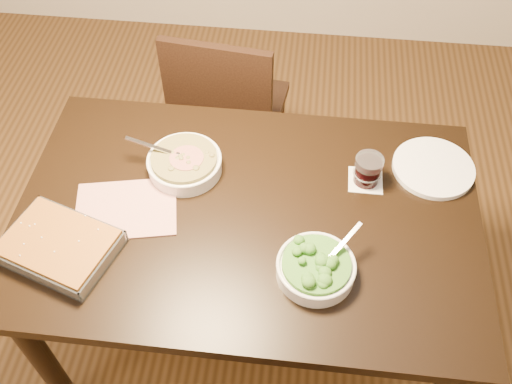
{
  "coord_description": "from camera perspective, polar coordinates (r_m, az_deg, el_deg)",
  "views": [
    {
      "loc": [
        0.14,
        -1.03,
        2.12
      ],
      "look_at": [
        0.02,
        0.04,
        0.8
      ],
      "focal_mm": 40.0,
      "sensor_mm": 36.0,
      "label": 1
    }
  ],
  "objects": [
    {
      "name": "ground",
      "position": [
        2.36,
        -0.67,
        -13.16
      ],
      "size": [
        4.0,
        4.0,
        0.0
      ],
      "primitive_type": "plane",
      "color": "#432B13",
      "rests_on": "ground"
    },
    {
      "name": "table",
      "position": [
        1.79,
        -0.86,
        -3.91
      ],
      "size": [
        1.4,
        0.9,
        0.75
      ],
      "color": "black",
      "rests_on": "ground"
    },
    {
      "name": "magazine_a",
      "position": [
        1.77,
        -12.87,
        -1.66
      ],
      "size": [
        0.34,
        0.28,
        0.01
      ],
      "primitive_type": "cube",
      "rotation": [
        0.0,
        0.0,
        0.21
      ],
      "color": "#AD3531",
      "rests_on": "table"
    },
    {
      "name": "coaster",
      "position": [
        1.83,
        10.88,
        1.15
      ],
      "size": [
        0.11,
        0.11,
        0.0
      ],
      "primitive_type": "cube",
      "color": "white",
      "rests_on": "table"
    },
    {
      "name": "stew_bowl",
      "position": [
        1.82,
        -7.16,
        2.92
      ],
      "size": [
        0.26,
        0.24,
        0.09
      ],
      "color": "white",
      "rests_on": "table"
    },
    {
      "name": "broccoli_bowl",
      "position": [
        1.58,
        6.01,
        -7.54
      ],
      "size": [
        0.22,
        0.22,
        0.09
      ],
      "color": "white",
      "rests_on": "table"
    },
    {
      "name": "baking_dish",
      "position": [
        1.71,
        -19.07,
        -5.12
      ],
      "size": [
        0.36,
        0.31,
        0.06
      ],
      "rotation": [
        0.0,
        0.0,
        -0.32
      ],
      "color": "silver",
      "rests_on": "table"
    },
    {
      "name": "wine_tumbler",
      "position": [
        1.79,
        11.13,
        2.23
      ],
      "size": [
        0.09,
        0.09,
        0.1
      ],
      "color": "black",
      "rests_on": "coaster"
    },
    {
      "name": "dinner_plate",
      "position": [
        1.91,
        17.31,
        2.33
      ],
      "size": [
        0.26,
        0.26,
        0.02
      ],
      "primitive_type": "cylinder",
      "color": "white",
      "rests_on": "table"
    },
    {
      "name": "chair_far",
      "position": [
        2.39,
        -2.94,
        8.25
      ],
      "size": [
        0.47,
        0.47,
        0.9
      ],
      "rotation": [
        0.0,
        0.0,
        3.02
      ],
      "color": "black",
      "rests_on": "ground"
    }
  ]
}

